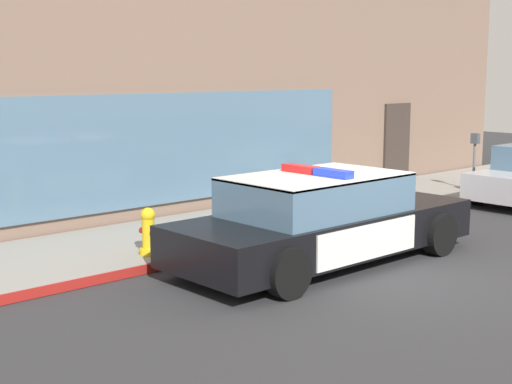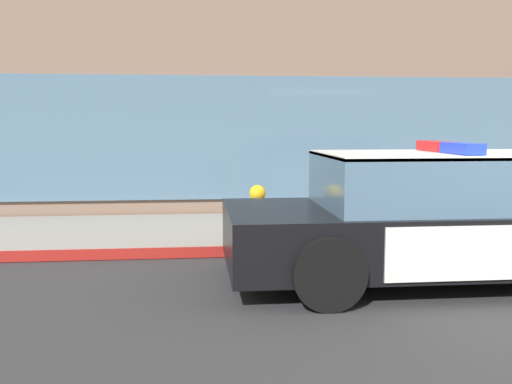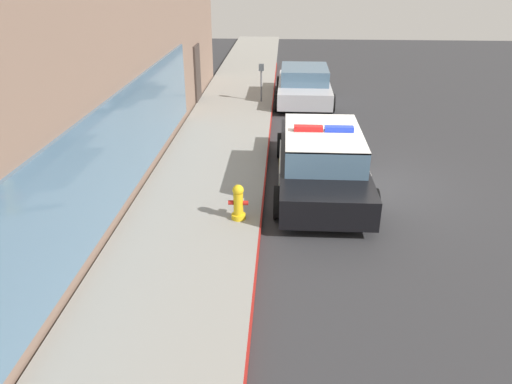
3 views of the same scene
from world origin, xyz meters
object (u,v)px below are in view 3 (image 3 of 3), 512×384
at_px(fire_hydrant, 238,202).
at_px(parking_meter, 261,76).
at_px(police_cruiser, 321,159).
at_px(car_down_street, 304,85).

relative_size(fire_hydrant, parking_meter, 0.54).
relative_size(police_cruiser, fire_hydrant, 7.08).
distance_m(police_cruiser, fire_hydrant, 2.64).
bearing_deg(parking_meter, fire_hydrant, 179.89).
relative_size(car_down_street, parking_meter, 3.17).
height_order(police_cruiser, car_down_street, police_cruiser).
bearing_deg(car_down_street, fire_hydrant, 171.23).
distance_m(police_cruiser, car_down_street, 7.64).
bearing_deg(car_down_street, police_cruiser, -178.37).
height_order(police_cruiser, parking_meter, police_cruiser).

